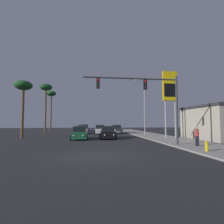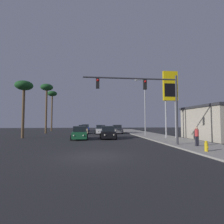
% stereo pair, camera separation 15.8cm
% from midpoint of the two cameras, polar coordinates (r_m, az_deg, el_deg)
% --- Properties ---
extents(ground_plane, '(120.00, 120.00, 0.00)m').
position_cam_midpoint_polar(ground_plane, '(11.61, -5.36, -14.21)').
color(ground_plane, '#28282B').
extents(sidewalk_right, '(5.00, 60.00, 0.12)m').
position_cam_midpoint_polar(sidewalk_right, '(23.64, 17.92, -8.38)').
color(sidewalk_right, '#9E998E').
rests_on(sidewalk_right, ground).
extents(car_green, '(2.04, 4.34, 1.68)m').
position_cam_midpoint_polar(car_green, '(23.14, -10.30, -6.85)').
color(car_green, '#195933').
rests_on(car_green, ground).
extents(car_tan, '(2.04, 4.32, 1.68)m').
position_cam_midpoint_polar(car_tan, '(34.12, -9.23, -5.73)').
color(car_tan, tan).
rests_on(car_tan, ground).
extents(car_blue, '(2.04, 4.34, 1.68)m').
position_cam_midpoint_polar(car_blue, '(43.75, -8.62, -5.20)').
color(car_blue, navy).
rests_on(car_blue, ground).
extents(car_white, '(2.04, 4.32, 1.68)m').
position_cam_midpoint_polar(car_white, '(33.51, -3.65, -5.81)').
color(car_white, silver).
rests_on(car_white, ground).
extents(car_grey, '(2.04, 4.33, 1.68)m').
position_cam_midpoint_polar(car_grey, '(34.86, 1.76, -5.72)').
color(car_grey, slate).
rests_on(car_grey, ground).
extents(car_black, '(2.04, 4.34, 1.68)m').
position_cam_midpoint_polar(car_black, '(23.62, -1.20, -6.83)').
color(car_black, black).
rests_on(car_black, ground).
extents(traffic_light_mast, '(8.84, 0.36, 6.50)m').
position_cam_midpoint_polar(traffic_light_mast, '(16.64, 12.45, 5.75)').
color(traffic_light_mast, '#38383D').
rests_on(traffic_light_mast, sidewalk_right).
extents(street_lamp, '(1.74, 0.24, 9.00)m').
position_cam_midpoint_polar(street_lamp, '(28.35, 10.63, 2.62)').
color(street_lamp, '#99999E').
rests_on(street_lamp, sidewalk_right).
extents(gas_station_sign, '(2.00, 0.42, 9.00)m').
position_cam_midpoint_polar(gas_station_sign, '(25.17, 18.68, 6.94)').
color(gas_station_sign, '#99999E').
rests_on(gas_station_sign, sidewalk_right).
extents(fire_hydrant, '(0.24, 0.34, 0.76)m').
position_cam_midpoint_polar(fire_hydrant, '(14.39, 28.70, -9.75)').
color(fire_hydrant, gold).
rests_on(fire_hydrant, sidewalk_right).
extents(pedestrian_on_sidewalk, '(0.34, 0.32, 1.67)m').
position_cam_midpoint_polar(pedestrian_on_sidewalk, '(17.09, 26.20, -6.90)').
color(pedestrian_on_sidewalk, '#23232D').
rests_on(pedestrian_on_sidewalk, sidewalk_right).
extents(palm_tree_near, '(2.40, 2.40, 7.99)m').
position_cam_midpoint_polar(palm_tree_near, '(27.46, -26.66, 6.92)').
color(palm_tree_near, brown).
rests_on(palm_tree_near, ground).
extents(palm_tree_far, '(2.40, 2.40, 10.12)m').
position_cam_midpoint_polar(palm_tree_far, '(46.92, -18.87, 4.92)').
color(palm_tree_far, brown).
rests_on(palm_tree_far, ground).
extents(palm_tree_mid, '(2.40, 2.40, 9.77)m').
position_cam_midpoint_polar(palm_tree_mid, '(37.00, -20.44, 6.66)').
color(palm_tree_mid, brown).
rests_on(palm_tree_mid, ground).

